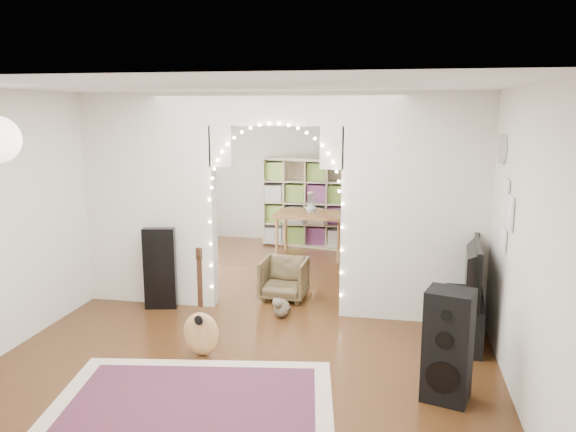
% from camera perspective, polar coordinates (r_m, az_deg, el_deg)
% --- Properties ---
extents(floor, '(7.50, 7.50, 0.00)m').
position_cam_1_polar(floor, '(7.22, -1.12, -9.39)').
color(floor, black).
rests_on(floor, ground).
extents(ceiling, '(5.00, 7.50, 0.02)m').
position_cam_1_polar(ceiling, '(6.77, -1.21, 12.55)').
color(ceiling, white).
rests_on(ceiling, wall_back).
extents(wall_back, '(5.00, 0.02, 2.70)m').
position_cam_1_polar(wall_back, '(10.53, 3.18, 4.63)').
color(wall_back, silver).
rests_on(wall_back, floor).
extents(wall_front, '(5.00, 0.02, 2.70)m').
position_cam_1_polar(wall_front, '(3.41, -14.83, -9.41)').
color(wall_front, silver).
rests_on(wall_front, floor).
extents(wall_left, '(0.02, 7.50, 2.70)m').
position_cam_1_polar(wall_left, '(7.79, -19.46, 1.75)').
color(wall_left, silver).
rests_on(wall_left, floor).
extents(wall_right, '(0.02, 7.50, 2.70)m').
position_cam_1_polar(wall_right, '(6.80, 19.89, 0.45)').
color(wall_right, silver).
rests_on(wall_right, floor).
extents(divider_wall, '(5.00, 0.20, 2.70)m').
position_cam_1_polar(divider_wall, '(6.86, -1.17, 1.84)').
color(divider_wall, silver).
rests_on(divider_wall, floor).
extents(fairy_lights, '(1.64, 0.04, 1.60)m').
position_cam_1_polar(fairy_lights, '(6.71, -1.41, 2.71)').
color(fairy_lights, '#FFEABF').
rests_on(fairy_lights, divider_wall).
extents(window, '(0.04, 1.20, 1.40)m').
position_cam_1_polar(window, '(9.33, -13.78, 4.44)').
color(window, white).
rests_on(window, wall_left).
extents(wall_clock, '(0.03, 0.31, 0.31)m').
position_cam_1_polar(wall_clock, '(6.12, 20.99, 6.36)').
color(wall_clock, white).
rests_on(wall_clock, wall_right).
extents(picture_frames, '(0.02, 0.50, 0.70)m').
position_cam_1_polar(picture_frames, '(5.80, 21.24, 0.14)').
color(picture_frames, white).
rests_on(picture_frames, wall_right).
extents(ceiling_fan, '(1.10, 1.10, 0.30)m').
position_cam_1_polar(ceiling_fan, '(8.73, 1.63, 10.24)').
color(ceiling_fan, gold).
rests_on(ceiling_fan, ceiling).
extents(area_rug, '(2.67, 2.16, 0.02)m').
position_cam_1_polar(area_rug, '(5.11, -9.87, -18.62)').
color(area_rug, maroon).
rests_on(area_rug, floor).
extents(guitar_case, '(0.42, 0.21, 1.04)m').
position_cam_1_polar(guitar_case, '(7.27, -12.88, -5.22)').
color(guitar_case, black).
rests_on(guitar_case, floor).
extents(acoustic_guitar, '(0.41, 0.25, 0.97)m').
position_cam_1_polar(acoustic_guitar, '(5.87, -8.85, -10.06)').
color(acoustic_guitar, '#B9824A').
rests_on(acoustic_guitar, floor).
extents(tabby_cat, '(0.24, 0.45, 0.29)m').
position_cam_1_polar(tabby_cat, '(6.92, -0.72, -9.28)').
color(tabby_cat, brown).
rests_on(tabby_cat, floor).
extents(floor_speaker, '(0.46, 0.43, 0.99)m').
position_cam_1_polar(floor_speaker, '(5.15, 15.94, -12.57)').
color(floor_speaker, black).
rests_on(floor_speaker, floor).
extents(media_console, '(0.49, 1.03, 0.50)m').
position_cam_1_polar(media_console, '(6.51, 17.34, -9.92)').
color(media_console, black).
rests_on(media_console, floor).
extents(tv, '(0.24, 1.08, 0.62)m').
position_cam_1_polar(tv, '(6.33, 17.63, -5.18)').
color(tv, black).
rests_on(tv, media_console).
extents(bookcase, '(1.61, 0.67, 1.61)m').
position_cam_1_polar(bookcase, '(10.26, 1.86, 1.40)').
color(bookcase, beige).
rests_on(bookcase, floor).
extents(dining_table, '(1.23, 0.84, 0.76)m').
position_cam_1_polar(dining_table, '(9.52, 2.36, -0.11)').
color(dining_table, brown).
rests_on(dining_table, floor).
extents(flower_vase, '(0.19, 0.19, 0.19)m').
position_cam_1_polar(flower_vase, '(9.49, 2.37, 0.89)').
color(flower_vase, silver).
rests_on(flower_vase, dining_table).
extents(dining_chair_left, '(0.60, 0.62, 0.55)m').
position_cam_1_polar(dining_chair_left, '(7.51, -0.39, -6.39)').
color(dining_chair_left, brown).
rests_on(dining_chair_left, floor).
extents(dining_chair_right, '(0.69, 0.70, 0.51)m').
position_cam_1_polar(dining_chair_right, '(9.21, 9.39, -3.35)').
color(dining_chair_right, brown).
rests_on(dining_chair_right, floor).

